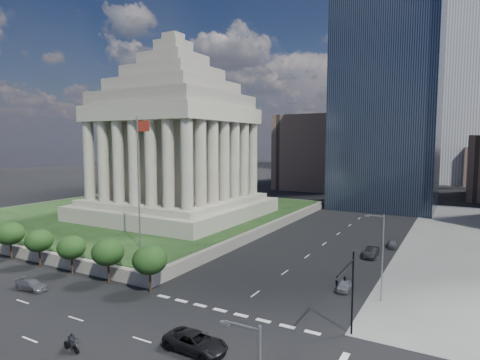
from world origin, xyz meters
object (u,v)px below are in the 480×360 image
Objects in this scene: parked_sedan_far at (393,244)px; motorcycle_trail at (71,342)px; pickup_truck at (196,342)px; parked_sedan_mid at (372,252)px; traffic_signal_ne at (348,286)px; war_memorial at (175,126)px; suv_grey at (31,285)px; flagpole at (139,175)px; street_lamp_north at (381,252)px; parked_sedan_near at (345,285)px.

motorcycle_trail is at bearing -119.44° from parked_sedan_far.
pickup_truck reaches higher than parked_sedan_mid.
parked_sedan_far is (-1.51, 36.48, -4.61)m from traffic_signal_ne.
war_memorial is at bearing 173.01° from parked_sedan_mid.
parked_sedan_far is at bearing -9.57° from pickup_truck.
suv_grey is 55.33m from parked_sedan_far.
motorcycle_trail is (16.65, -7.25, 0.20)m from suv_grey.
parked_sedan_far is (32.81, 26.18, -12.48)m from flagpole.
parked_sedan_far is (-2.34, 25.18, -5.03)m from street_lamp_north.
flagpole is 29.94m from motorcycle_trail.
parked_sedan_mid is at bearing 74.44° from motorcycle_trail.
war_memorial is 58.86m from pickup_truck.
traffic_signal_ne is 0.80× the size of street_lamp_north.
parked_sedan_near is at bearing 4.32° from flagpole.
suv_grey is at bearing -151.93° from parked_sedan_near.
traffic_signal_ne is 1.82× the size of suv_grey.
parked_sedan_far is at bearing 75.54° from motorcycle_trail.
parked_sedan_near is (33.54, 18.57, -0.02)m from suv_grey.
street_lamp_north reaches higher than parked_sedan_far.
war_memorial is 57.96m from motorcycle_trail.
street_lamp_north reaches higher than parked_sedan_mid.
war_memorial is 6.60× the size of pickup_truck.
flagpole is 4.27× the size of parked_sedan_mid.
parked_sedan_mid reaches higher than suv_grey.
flagpole is 38.02m from parked_sedan_mid.
motorcycle_trail is at bearing -59.31° from flagpole.
suv_grey is 1.18× the size of parked_sedan_far.
suv_grey is (-37.87, -17.24, -5.02)m from street_lamp_north.
suv_grey is at bearing 88.18° from pickup_truck.
pickup_truck is (23.31, -18.21, -12.29)m from flagpole.
traffic_signal_ne is at bearing -96.26° from parked_sedan_far.
parked_sedan_far is (1.99, 23.85, 0.02)m from parked_sedan_near.
street_lamp_north is 25.78m from parked_sedan_far.
pickup_truck is 2.63× the size of motorcycle_trail.
flagpole is at bearing -148.74° from parked_sedan_mid.
street_lamp_north is at bearing -69.47° from suv_grey.
traffic_signal_ne is 1.35× the size of pickup_truck.
motorcycle_trail is (-16.89, -41.99, 0.07)m from parked_sedan_mid.
flagpole is 43.79m from parked_sedan_far.
street_lamp_north is 2.67× the size of parked_sedan_far.
street_lamp_north is at bearing -93.32° from parked_sedan_far.
flagpole is at bearing -63.11° from war_memorial.
parked_sedan_mid reaches higher than parked_sedan_far.
traffic_signal_ne is at bearing 39.23° from motorcycle_trail.
parked_sedan_far is at bearing 84.34° from parked_sedan_near.
parked_sedan_mid is 7.92m from parked_sedan_far.
parked_sedan_near is at bearing -17.59° from pickup_truck.
suv_grey is 1.96× the size of motorcycle_trail.
motorcycle_trail reaches higher than parked_sedan_mid.
war_memorial is at bearing 125.15° from motorcycle_trail.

